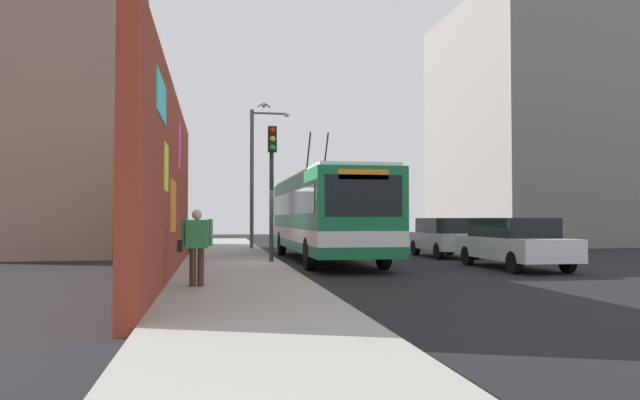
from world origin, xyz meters
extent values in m
plane|color=black|center=(0.00, 0.00, 0.00)|extent=(80.00, 80.00, 0.00)
cube|color=#9E9B93|center=(0.00, 1.60, 0.07)|extent=(48.00, 3.20, 0.15)
cube|color=maroon|center=(-3.32, 3.35, 2.41)|extent=(15.36, 0.30, 4.83)
cube|color=#33D8E5|center=(-7.59, 3.19, 3.84)|extent=(1.99, 0.02, 0.75)
cube|color=#8C19D8|center=(2.73, 3.19, 1.26)|extent=(0.93, 0.02, 0.96)
cube|color=yellow|center=(-6.36, 3.19, 2.63)|extent=(0.99, 0.02, 0.99)
cube|color=#F2338C|center=(-1.73, 3.19, 3.61)|extent=(0.90, 0.02, 1.35)
cube|color=orange|center=(-4.17, 3.19, 1.87)|extent=(2.01, 0.02, 1.25)
cube|color=gray|center=(10.13, 9.20, 8.57)|extent=(11.86, 6.52, 17.15)
cube|color=black|center=(10.13, 5.92, 4.40)|extent=(10.08, 0.04, 1.10)
cube|color=black|center=(10.13, 5.92, 7.60)|extent=(10.08, 0.04, 1.10)
cube|color=black|center=(10.13, 5.92, 10.80)|extent=(10.08, 0.04, 1.10)
cube|color=gray|center=(15.58, -17.00, 7.42)|extent=(12.90, 8.63, 14.84)
cube|color=black|center=(15.58, -21.33, 4.40)|extent=(10.96, 0.04, 1.10)
cube|color=black|center=(15.58, -21.33, 7.60)|extent=(10.96, 0.04, 1.10)
cube|color=black|center=(15.58, -21.33, 10.80)|extent=(10.96, 0.04, 1.10)
cube|color=#19723F|center=(2.58, -1.80, 1.73)|extent=(11.88, 2.55, 2.57)
cube|color=silver|center=(2.58, -1.80, 3.08)|extent=(11.40, 2.35, 0.12)
cube|color=white|center=(2.58, -1.80, 1.00)|extent=(11.90, 2.57, 0.44)
cube|color=black|center=(-3.34, -1.80, 2.18)|extent=(0.04, 2.17, 1.15)
cube|color=black|center=(2.58, -1.80, 2.12)|extent=(10.93, 2.58, 0.82)
cube|color=orange|center=(-3.33, -1.80, 2.77)|extent=(0.06, 1.40, 0.28)
cylinder|color=black|center=(4.36, -2.15, 3.92)|extent=(1.43, 0.06, 2.00)
cylinder|color=black|center=(4.36, -1.45, 3.92)|extent=(1.43, 0.06, 2.00)
cylinder|color=black|center=(-1.22, -2.96, 0.50)|extent=(1.00, 0.28, 1.00)
cylinder|color=black|center=(-1.22, -0.64, 0.50)|extent=(1.00, 0.28, 1.00)
cylinder|color=black|center=(6.38, -2.96, 0.50)|extent=(1.00, 0.28, 1.00)
cylinder|color=black|center=(6.38, -0.64, 0.50)|extent=(1.00, 0.28, 1.00)
cube|color=white|center=(-1.77, -7.00, 0.65)|extent=(4.83, 1.85, 0.66)
cube|color=black|center=(-1.67, -7.00, 1.28)|extent=(2.90, 1.67, 0.60)
cylinder|color=black|center=(-3.36, -7.83, 0.32)|extent=(0.64, 0.22, 0.64)
cylinder|color=black|center=(-3.36, -6.17, 0.32)|extent=(0.64, 0.22, 0.64)
cylinder|color=black|center=(-0.17, -7.83, 0.32)|extent=(0.64, 0.22, 0.64)
cylinder|color=black|center=(-0.17, -6.17, 0.32)|extent=(0.64, 0.22, 0.64)
cube|color=#B7B7BC|center=(3.98, -7.00, 0.65)|extent=(4.08, 1.72, 0.66)
cube|color=black|center=(4.06, -7.00, 1.28)|extent=(2.45, 1.55, 0.60)
cylinder|color=black|center=(2.63, -7.76, 0.32)|extent=(0.64, 0.22, 0.64)
cylinder|color=black|center=(2.63, -6.24, 0.32)|extent=(0.64, 0.22, 0.64)
cylinder|color=black|center=(5.33, -7.76, 0.32)|extent=(0.64, 0.22, 0.64)
cylinder|color=black|center=(5.33, -6.24, 0.32)|extent=(0.64, 0.22, 0.64)
cylinder|color=#3F3326|center=(-6.36, 2.47, 0.55)|extent=(0.14, 0.14, 0.79)
cylinder|color=#3F3326|center=(-6.36, 2.64, 0.55)|extent=(0.14, 0.14, 0.79)
cube|color=#338C4C|center=(-6.36, 2.56, 1.24)|extent=(0.22, 0.46, 0.59)
cylinder|color=#338C4C|center=(-6.36, 2.27, 1.27)|extent=(0.09, 0.09, 0.56)
cylinder|color=#338C4C|center=(-6.36, 2.84, 1.27)|extent=(0.09, 0.09, 0.56)
sphere|color=beige|center=(-6.36, 2.56, 1.64)|extent=(0.21, 0.21, 0.21)
cube|color=black|center=(-6.36, 2.91, 0.99)|extent=(0.14, 0.10, 0.24)
cylinder|color=#2D382D|center=(0.51, 0.35, 2.37)|extent=(0.14, 0.14, 4.44)
cube|color=black|center=(0.29, 0.35, 4.14)|extent=(0.20, 0.28, 0.84)
sphere|color=red|center=(0.18, 0.35, 4.42)|extent=(0.18, 0.18, 0.18)
sphere|color=yellow|center=(0.18, 0.35, 4.14)|extent=(0.18, 0.18, 0.18)
sphere|color=green|center=(0.18, 0.35, 3.86)|extent=(0.18, 0.18, 0.18)
cylinder|color=#4C4C51|center=(9.46, 0.45, 3.45)|extent=(0.18, 0.18, 6.60)
cylinder|color=#4C4C51|center=(9.46, -0.38, 6.60)|extent=(0.10, 1.67, 0.10)
ellipsoid|color=silver|center=(9.46, -1.22, 6.55)|extent=(0.44, 0.28, 0.20)
ellipsoid|color=slate|center=(5.32, 0.23, 6.17)|extent=(0.32, 0.14, 0.12)
cube|color=slate|center=(5.32, 0.09, 6.20)|extent=(0.20, 0.24, 0.18)
cube|color=slate|center=(5.32, 0.37, 6.20)|extent=(0.20, 0.24, 0.18)
camera|label=1|loc=(-19.24, 2.20, 1.57)|focal=33.84mm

